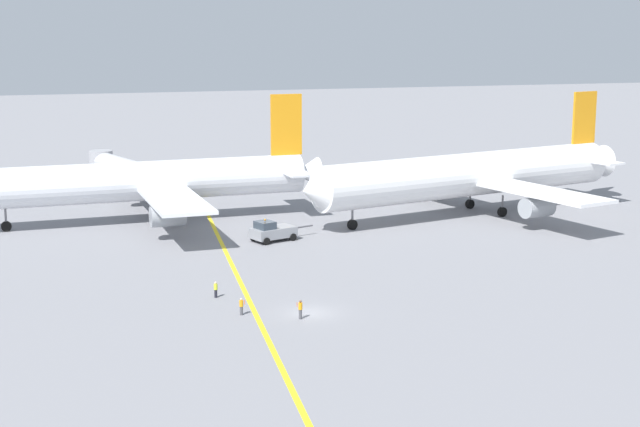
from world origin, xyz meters
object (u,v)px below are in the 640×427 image
(pushback_tug, at_px, (272,231))
(jet_bridge, at_px, (115,166))
(airliner_being_pushed, at_px, (470,175))
(airliner_at_gate_left, at_px, (146,182))
(ground_crew_ramp_agent_by_cones, at_px, (300,309))
(ground_crew_marshaller_foreground, at_px, (241,306))
(ground_crew_wing_walker_right, at_px, (216,289))

(pushback_tug, distance_m, jet_bridge, 44.62)
(airliner_being_pushed, height_order, pushback_tug, airliner_being_pushed)
(airliner_at_gate_left, bearing_deg, airliner_being_pushed, -10.79)
(ground_crew_ramp_agent_by_cones, distance_m, ground_crew_marshaller_foreground, 5.45)
(ground_crew_ramp_agent_by_cones, height_order, ground_crew_marshaller_foreground, ground_crew_ramp_agent_by_cones)
(ground_crew_marshaller_foreground, bearing_deg, pushback_tug, 70.08)
(airliner_at_gate_left, relative_size, ground_crew_ramp_agent_by_cones, 28.04)
(ground_crew_wing_walker_right, relative_size, ground_crew_marshaller_foreground, 0.99)
(pushback_tug, relative_size, ground_crew_marshaller_foreground, 5.39)
(airliner_at_gate_left, distance_m, ground_crew_ramp_agent_by_cones, 47.60)
(ground_crew_wing_walker_right, bearing_deg, airliner_being_pushed, 35.64)
(pushback_tug, relative_size, ground_crew_wing_walker_right, 5.44)
(ground_crew_marshaller_foreground, bearing_deg, ground_crew_wing_walker_right, 100.04)
(ground_crew_wing_walker_right, xyz_separation_m, ground_crew_marshaller_foreground, (1.10, -6.19, 0.01))
(ground_crew_marshaller_foreground, bearing_deg, airliner_being_pushed, 41.67)
(airliner_at_gate_left, xyz_separation_m, pushback_tug, (12.90, -15.93, -4.22))
(ground_crew_ramp_agent_by_cones, relative_size, ground_crew_wing_walker_right, 1.11)
(airliner_being_pushed, xyz_separation_m, pushback_tug, (-30.12, -7.73, -4.30))
(airliner_being_pushed, bearing_deg, ground_crew_wing_walker_right, -144.36)
(airliner_at_gate_left, xyz_separation_m, ground_crew_ramp_agent_by_cones, (7.42, -46.80, -4.51))
(airliner_at_gate_left, bearing_deg, ground_crew_wing_walker_right, -87.59)
(airliner_at_gate_left, distance_m, pushback_tug, 20.93)
(airliner_at_gate_left, bearing_deg, jet_bridge, 93.50)
(ground_crew_marshaller_foreground, bearing_deg, jet_bridge, 93.49)
(jet_bridge, bearing_deg, ground_crew_ramp_agent_by_cones, -82.96)
(pushback_tug, bearing_deg, ground_crew_wing_walker_right, -117.22)
(ground_crew_wing_walker_right, distance_m, jet_bridge, 64.23)
(ground_crew_wing_walker_right, bearing_deg, pushback_tug, 62.78)
(ground_crew_wing_walker_right, xyz_separation_m, jet_bridge, (-3.19, 64.07, 3.17))
(jet_bridge, bearing_deg, airliner_at_gate_left, -86.50)
(airliner_at_gate_left, distance_m, ground_crew_marshaller_foreground, 44.41)
(pushback_tug, bearing_deg, ground_crew_marshaller_foreground, -109.92)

